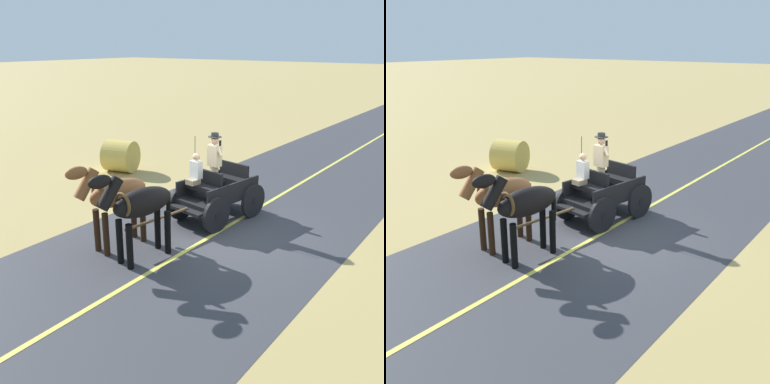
% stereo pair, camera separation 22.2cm
% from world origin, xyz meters
% --- Properties ---
extents(ground_plane, '(200.00, 200.00, 0.00)m').
position_xyz_m(ground_plane, '(0.00, 0.00, 0.00)').
color(ground_plane, tan).
extents(road_surface, '(6.40, 160.00, 0.01)m').
position_xyz_m(road_surface, '(0.00, 0.00, 0.00)').
color(road_surface, '#38383D').
rests_on(road_surface, ground).
extents(road_centre_stripe, '(0.12, 160.00, 0.00)m').
position_xyz_m(road_centre_stripe, '(0.00, 0.00, 0.01)').
color(road_centre_stripe, '#DBCC4C').
rests_on(road_centre_stripe, road_surface).
extents(horse_drawn_carriage, '(1.74, 4.51, 2.50)m').
position_xyz_m(horse_drawn_carriage, '(0.58, -0.69, 0.82)').
color(horse_drawn_carriage, black).
rests_on(horse_drawn_carriage, ground).
extents(horse_near_side, '(0.80, 2.15, 2.21)m').
position_xyz_m(horse_near_side, '(0.57, 2.38, 1.32)').
color(horse_near_side, black).
rests_on(horse_near_side, ground).
extents(horse_off_side, '(0.77, 2.15, 2.21)m').
position_xyz_m(horse_off_side, '(1.46, 2.25, 1.32)').
color(horse_off_side, brown).
rests_on(horse_off_side, ground).
extents(hay_bale, '(1.40, 1.46, 1.20)m').
position_xyz_m(hay_bale, '(6.19, -2.51, 0.60)').
color(hay_bale, gold).
rests_on(hay_bale, ground).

